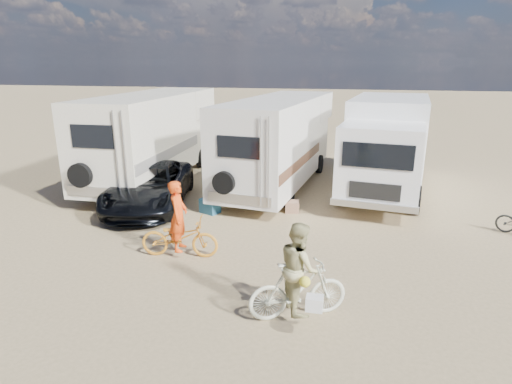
% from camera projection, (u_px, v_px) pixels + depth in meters
% --- Properties ---
extents(ground, '(140.00, 140.00, 0.00)m').
position_uv_depth(ground, '(226.00, 269.00, 9.77)').
color(ground, tan).
rests_on(ground, ground).
extents(rv_main, '(3.41, 8.39, 3.31)m').
position_uv_depth(rv_main, '(279.00, 143.00, 15.94)').
color(rv_main, white).
rests_on(rv_main, ground).
extents(rv_left, '(2.65, 8.33, 3.42)m').
position_uv_depth(rv_left, '(153.00, 138.00, 16.60)').
color(rv_left, white).
rests_on(rv_left, ground).
extents(box_truck, '(3.57, 7.57, 3.34)m').
position_uv_depth(box_truck, '(385.00, 147.00, 15.19)').
color(box_truck, white).
rests_on(box_truck, ground).
extents(dark_suv, '(3.38, 5.39, 1.39)m').
position_uv_depth(dark_suv, '(150.00, 186.00, 13.87)').
color(dark_suv, black).
rests_on(dark_suv, ground).
extents(bike_man, '(1.96, 0.90, 0.99)m').
position_uv_depth(bike_man, '(180.00, 237.00, 10.27)').
color(bike_man, orange).
rests_on(bike_man, ground).
extents(bike_woman, '(1.93, 1.27, 1.13)m').
position_uv_depth(bike_woman, '(298.00, 290.00, 7.76)').
color(bike_woman, beige).
rests_on(bike_woman, ground).
extents(rider_man, '(0.50, 0.68, 1.74)m').
position_uv_depth(rider_man, '(179.00, 223.00, 10.16)').
color(rider_man, '#E84611').
rests_on(rider_man, ground).
extents(rider_woman, '(0.93, 1.02, 1.70)m').
position_uv_depth(rider_woman, '(299.00, 276.00, 7.68)').
color(rider_woman, tan).
rests_on(rider_woman, ground).
extents(cooler, '(0.69, 0.61, 0.46)m').
position_uv_depth(cooler, '(210.00, 206.00, 13.35)').
color(cooler, '#21597C').
rests_on(cooler, ground).
extents(crate, '(0.50, 0.50, 0.34)m').
position_uv_depth(crate, '(292.00, 206.00, 13.46)').
color(crate, '#8D654C').
rests_on(crate, ground).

